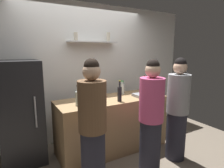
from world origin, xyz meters
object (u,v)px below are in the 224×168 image
object	(u,v)px
wine_bottle_dark_glass	(120,93)
person_pink_top	(151,118)
refrigerator	(21,113)
person_brown_jacket	(93,128)
person_grey_hoodie	(177,111)
utensil_holder	(92,99)
wine_bottle_amber_glass	(144,85)
wine_bottle_green_glass	(83,95)
water_bottle_plastic	(122,88)
wine_bottle_pale_glass	(78,98)
baking_pan	(143,95)

from	to	relation	value
wine_bottle_dark_glass	person_pink_top	xyz separation A→B (m)	(0.14, -0.60, -0.25)
refrigerator	person_brown_jacket	distance (m)	1.30
person_grey_hoodie	person_brown_jacket	xyz separation A→B (m)	(-1.43, 0.03, 0.01)
person_grey_hoodie	utensil_holder	bearing A→B (deg)	-179.88
wine_bottle_amber_glass	person_brown_jacket	world-z (taller)	person_brown_jacket
wine_bottle_amber_glass	person_pink_top	size ratio (longest dim) A/B	0.20
utensil_holder	wine_bottle_amber_glass	bearing A→B (deg)	12.66
wine_bottle_green_glass	person_grey_hoodie	bearing A→B (deg)	-30.33
wine_bottle_dark_glass	water_bottle_plastic	distance (m)	0.51
refrigerator	utensil_holder	bearing A→B (deg)	-24.80
refrigerator	wine_bottle_amber_glass	distance (m)	2.27
person_grey_hoodie	wine_bottle_dark_glass	bearing A→B (deg)	173.23
wine_bottle_pale_glass	person_grey_hoodie	bearing A→B (deg)	-25.41
refrigerator	wine_bottle_dark_glass	world-z (taller)	refrigerator
person_brown_jacket	wine_bottle_pale_glass	bearing A→B (deg)	101.46
wine_bottle_green_glass	water_bottle_plastic	distance (m)	0.89
wine_bottle_green_glass	baking_pan	bearing A→B (deg)	-6.47
wine_bottle_green_glass	person_brown_jacket	xyz separation A→B (m)	(-0.15, -0.72, -0.23)
refrigerator	person_grey_hoodie	world-z (taller)	person_grey_hoodie
wine_bottle_amber_glass	person_pink_top	world-z (taller)	person_pink_top
wine_bottle_pale_glass	water_bottle_plastic	bearing A→B (deg)	17.08
water_bottle_plastic	wine_bottle_pale_glass	bearing A→B (deg)	-162.92
wine_bottle_amber_glass	water_bottle_plastic	xyz separation A→B (m)	(-0.54, -0.01, -0.01)
baking_pan	water_bottle_plastic	size ratio (longest dim) A/B	1.34
refrigerator	water_bottle_plastic	xyz separation A→B (m)	(1.72, -0.17, 0.23)
water_bottle_plastic	person_grey_hoodie	bearing A→B (deg)	-66.64
water_bottle_plastic	person_grey_hoodie	size ratio (longest dim) A/B	0.16
wine_bottle_dark_glass	person_brown_jacket	size ratio (longest dim) A/B	0.21
refrigerator	wine_bottle_green_glass	size ratio (longest dim) A/B	5.02
baking_pan	person_brown_jacket	world-z (taller)	person_brown_jacket
baking_pan	wine_bottle_amber_glass	distance (m)	0.47
wine_bottle_dark_glass	wine_bottle_pale_glass	bearing A→B (deg)	170.95
wine_bottle_green_glass	wine_bottle_dark_glass	bearing A→B (deg)	-19.37
refrigerator	wine_bottle_dark_glass	distance (m)	1.54
person_brown_jacket	wine_bottle_green_glass	bearing A→B (deg)	93.60
wine_bottle_green_glass	person_pink_top	size ratio (longest dim) A/B	0.19
person_brown_jacket	wine_bottle_dark_glass	bearing A→B (deg)	52.18
refrigerator	wine_bottle_amber_glass	xyz separation A→B (m)	(2.25, -0.17, 0.25)
wine_bottle_amber_glass	wine_bottle_pale_glass	xyz separation A→B (m)	(-1.50, -0.31, -0.01)
water_bottle_plastic	person_pink_top	bearing A→B (deg)	-99.58
person_brown_jacket	utensil_holder	bearing A→B (deg)	82.54
utensil_holder	wine_bottle_pale_glass	distance (m)	0.24
baking_pan	person_grey_hoodie	bearing A→B (deg)	-73.88
refrigerator	wine_bottle_dark_glass	xyz separation A→B (m)	(1.41, -0.58, 0.25)
refrigerator	water_bottle_plastic	world-z (taller)	refrigerator
wine_bottle_amber_glass	person_brown_jacket	size ratio (longest dim) A/B	0.19
baking_pan	water_bottle_plastic	bearing A→B (deg)	124.95
wine_bottle_green_glass	wine_bottle_dark_glass	world-z (taller)	wine_bottle_dark_glass
baking_pan	wine_bottle_dark_glass	size ratio (longest dim) A/B	0.99
baking_pan	wine_bottle_pale_glass	world-z (taller)	wine_bottle_pale_glass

